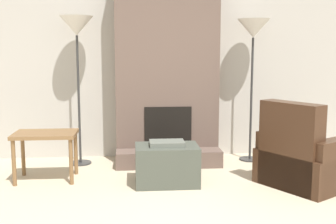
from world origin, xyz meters
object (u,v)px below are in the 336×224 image
at_px(armchair, 303,160).
at_px(floor_lamp_right, 253,35).
at_px(side_table, 45,140).
at_px(ottoman, 167,164).
at_px(floor_lamp_left, 77,33).

bearing_deg(armchair, floor_lamp_right, -18.29).
bearing_deg(floor_lamp_right, armchair, -76.55).
relative_size(side_table, floor_lamp_right, 0.37).
bearing_deg(floor_lamp_right, ottoman, -141.91).
distance_m(armchair, floor_lamp_right, 1.78).
xyz_separation_m(side_table, floor_lamp_right, (2.53, 0.67, 1.19)).
bearing_deg(floor_lamp_right, floor_lamp_left, -180.00).
distance_m(ottoman, side_table, 1.39).
bearing_deg(floor_lamp_left, side_table, -114.07).
xyz_separation_m(armchair, floor_lamp_left, (-2.50, 1.11, 1.39)).
relative_size(armchair, floor_lamp_right, 0.62).
distance_m(ottoman, armchair, 1.47).
distance_m(armchair, side_table, 2.84).
xyz_separation_m(ottoman, floor_lamp_left, (-1.04, 0.93, 1.44)).
distance_m(floor_lamp_left, floor_lamp_right, 2.23).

